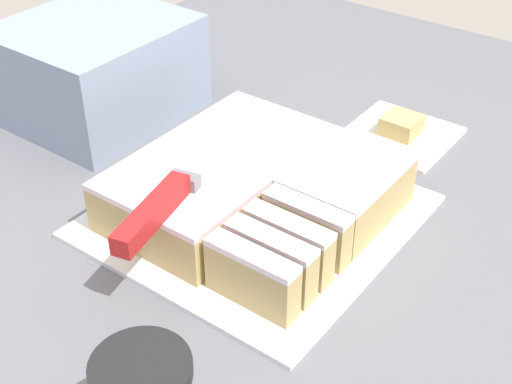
{
  "coord_description": "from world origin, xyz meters",
  "views": [
    {
      "loc": [
        -0.51,
        -0.39,
        1.46
      ],
      "look_at": [
        0.02,
        0.01,
        0.99
      ],
      "focal_mm": 50.0,
      "sensor_mm": 36.0,
      "label": 1
    }
  ],
  "objects": [
    {
      "name": "storage_box",
      "position": [
        0.09,
        0.34,
        1.02
      ],
      "size": [
        0.24,
        0.22,
        0.14
      ],
      "color": "#8C99B2",
      "rests_on": "countertop"
    },
    {
      "name": "brownie",
      "position": [
        0.29,
        -0.04,
        0.97
      ],
      "size": [
        0.05,
        0.05,
        0.03
      ],
      "color": "tan",
      "rests_on": "paper_napkin"
    },
    {
      "name": "paper_napkin",
      "position": [
        0.29,
        -0.04,
        0.95
      ],
      "size": [
        0.14,
        0.14,
        0.01
      ],
      "color": "white",
      "rests_on": "countertop"
    },
    {
      "name": "cake_board",
      "position": [
        0.02,
        0.01,
        0.95
      ],
      "size": [
        0.33,
        0.33,
        0.01
      ],
      "color": "white",
      "rests_on": "countertop"
    },
    {
      "name": "cake",
      "position": [
        0.03,
        0.01,
        0.99
      ],
      "size": [
        0.27,
        0.27,
        0.06
      ],
      "color": "tan",
      "rests_on": "cake_board"
    },
    {
      "name": "knife",
      "position": [
        -0.08,
        0.04,
        1.03
      ],
      "size": [
        0.32,
        0.1,
        0.02
      ],
      "rotation": [
        0.0,
        0.0,
        0.23
      ],
      "color": "silver",
      "rests_on": "cake"
    }
  ]
}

